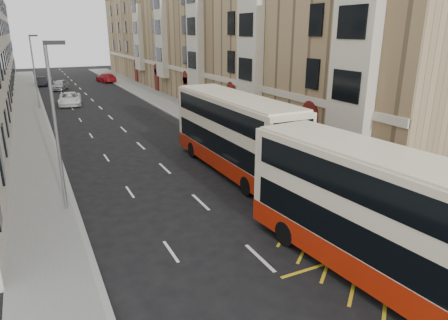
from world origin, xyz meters
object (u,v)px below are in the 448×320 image
pedestrian_mid (427,210)px  car_dark (41,81)px  white_van (70,99)px  car_silver (60,85)px  pedestrian_far (442,228)px  street_lamp_near (56,119)px  car_red (106,78)px  double_decker_front (388,221)px  double_decker_rear (234,134)px  street_lamp_far (34,68)px

pedestrian_mid → car_dark: bearing=74.4°
car_dark → white_van: bearing=-88.9°
car_silver → pedestrian_far: bearing=-61.4°
pedestrian_far → car_silver: size_ratio=0.42×
pedestrian_far → white_van: (-9.64, 42.20, -0.33)m
street_lamp_near → car_red: size_ratio=1.50×
double_decker_front → car_red: (2.16, 63.72, -1.63)m
double_decker_rear → car_dark: (-9.04, 50.74, -1.76)m
double_decker_rear → car_silver: size_ratio=2.71×
car_dark → pedestrian_mid: bearing=-83.0°
street_lamp_far → car_red: street_lamp_far is taller
car_red → street_lamp_near: bearing=66.1°
double_decker_front → double_decker_rear: bearing=81.1°
double_decker_front → pedestrian_far: double_decker_front is taller
double_decker_front → car_dark: bearing=92.0°
white_van → car_dark: 21.04m
car_red → white_van: bearing=57.4°
car_silver → street_lamp_far: bearing=-83.6°
car_silver → car_dark: size_ratio=1.05×
car_silver → car_red: (8.08, 6.84, 0.01)m
double_decker_front → white_van: size_ratio=2.22×
double_decker_front → double_decker_rear: (0.80, 12.83, 0.06)m
street_lamp_near → car_red: 53.88m
street_lamp_near → double_decker_front: bearing=-50.1°
street_lamp_far → double_decker_front: bearing=-77.2°
double_decker_front → car_red: double_decker_front is taller
street_lamp_near → double_decker_rear: size_ratio=0.66×
street_lamp_near → pedestrian_mid: (14.31, -9.18, -3.70)m
car_silver → street_lamp_near: bearing=-75.4°
car_silver → car_red: car_red is taller
double_decker_front → double_decker_rear: double_decker_rear is taller
pedestrian_far → car_silver: pedestrian_far is taller
pedestrian_far → car_silver: (-9.59, 56.42, -0.32)m
double_decker_rear → car_silver: bearing=98.1°
pedestrian_mid → pedestrian_far: pedestrian_far is taller
white_van → double_decker_rear: bearing=-69.5°
pedestrian_mid → pedestrian_far: bearing=-155.5°
car_silver → car_red: 10.59m
double_decker_front → car_dark: (-8.24, 63.57, -1.70)m
double_decker_rear → white_van: double_decker_rear is taller
street_lamp_far → pedestrian_mid: street_lamp_far is taller
street_lamp_far → double_decker_rear: street_lamp_far is taller
street_lamp_near → pedestrian_mid: size_ratio=5.07×
double_decker_front → white_van: bearing=92.6°
double_decker_front → pedestrian_far: (3.67, 0.46, -1.32)m
white_van → car_red: (8.13, 21.06, 0.02)m
double_decker_rear → white_van: bearing=102.3°
street_lamp_near → car_dark: street_lamp_near is taller
car_dark → street_lamp_far: bearing=-98.0°
street_lamp_near → pedestrian_far: size_ratio=4.29×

